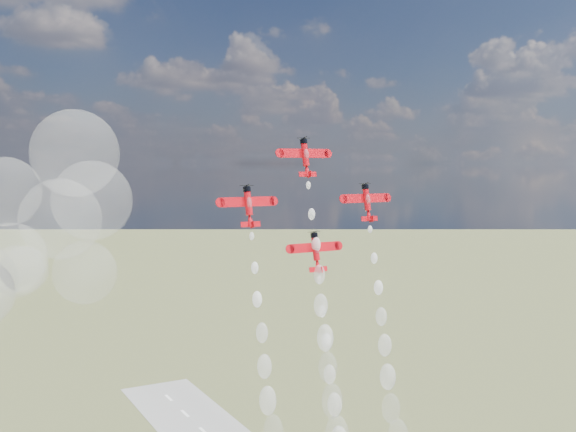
% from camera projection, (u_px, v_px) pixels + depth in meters
% --- Properties ---
extents(plane_lead, '(13.17, 4.76, 9.28)m').
position_uv_depth(plane_lead, '(305.00, 157.00, 159.28)').
color(plane_lead, red).
rests_on(plane_lead, ground).
extents(plane_left, '(13.17, 4.76, 9.28)m').
position_uv_depth(plane_left, '(248.00, 205.00, 150.31)').
color(plane_left, red).
rests_on(plane_left, ground).
extents(plane_right, '(13.17, 4.76, 9.28)m').
position_uv_depth(plane_right, '(367.00, 202.00, 165.56)').
color(plane_right, red).
rests_on(plane_right, ground).
extents(plane_slot, '(13.17, 4.76, 9.28)m').
position_uv_depth(plane_slot, '(316.00, 251.00, 156.59)').
color(plane_slot, red).
rests_on(plane_slot, ground).
extents(smoke_trail_lead, '(5.31, 15.42, 59.18)m').
position_uv_depth(smoke_trail_lead, '(330.00, 381.00, 153.32)').
color(smoke_trail_lead, white).
rests_on(smoke_trail_lead, plane_lead).
extents(smoke_trail_right, '(5.66, 15.67, 58.59)m').
position_uv_depth(smoke_trail_right, '(393.00, 418.00, 159.41)').
color(smoke_trail_right, white).
rests_on(smoke_trail_right, plane_right).
extents(drifted_smoke_cloud, '(60.54, 32.96, 51.67)m').
position_uv_depth(drifted_smoke_cloud, '(13.00, 221.00, 152.59)').
color(drifted_smoke_cloud, white).
rests_on(drifted_smoke_cloud, ground).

